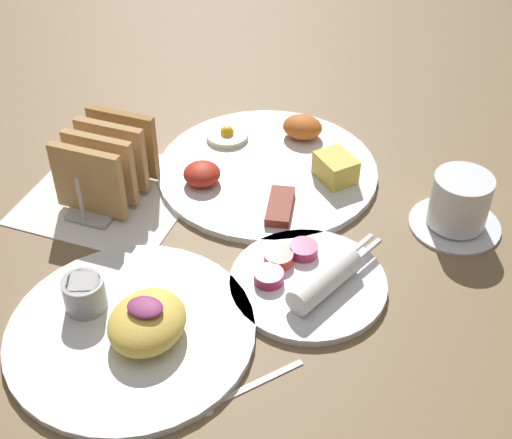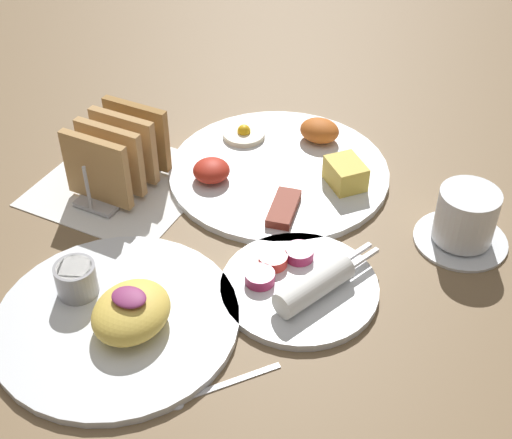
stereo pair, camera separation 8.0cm
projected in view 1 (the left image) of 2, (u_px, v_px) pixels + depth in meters
name	position (u px, v px, depth m)	size (l,w,h in m)	color
ground_plane	(203.00, 255.00, 0.90)	(3.00, 3.00, 0.00)	brown
napkin_flat	(112.00, 193.00, 0.99)	(0.22, 0.22, 0.00)	white
plate_breakfast	(270.00, 166.00, 1.03)	(0.32, 0.32, 0.05)	white
plate_condiments	(309.00, 280.00, 0.85)	(0.19, 0.19, 0.04)	white
plate_foreground	(132.00, 326.00, 0.79)	(0.28, 0.28, 0.06)	white
toast_rack	(107.00, 164.00, 0.96)	(0.10, 0.15, 0.10)	#B7B7BC
coffee_cup	(459.00, 205.00, 0.92)	(0.12, 0.12, 0.08)	white
teaspoon	(230.00, 394.00, 0.73)	(0.09, 0.10, 0.01)	silver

